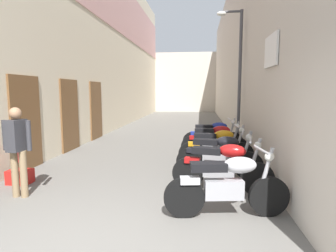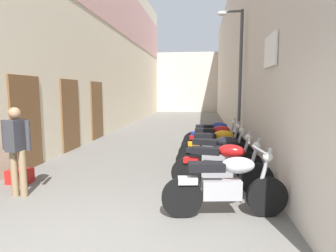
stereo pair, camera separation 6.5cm
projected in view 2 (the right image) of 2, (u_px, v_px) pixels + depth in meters
ground_plane at (169, 134)px, 12.07m from camera, size 38.51×38.51×0.00m
building_left at (116, 42)px, 13.82m from camera, size 0.45×22.51×8.45m
building_right at (235, 57)px, 13.26m from camera, size 0.45×22.51×6.93m
building_far_end at (188, 83)px, 25.78m from camera, size 8.39×2.00×5.27m
motorcycle_nearest at (226, 184)px, 4.04m from camera, size 1.84×0.58×1.04m
motorcycle_second at (221, 166)px, 5.04m from camera, size 1.84×0.58×1.04m
motorcycle_third at (218, 155)px, 5.91m from camera, size 1.83×0.58×1.04m
motorcycle_fourth at (216, 146)px, 6.79m from camera, size 1.85×0.58×1.04m
motorcycle_fifth at (215, 140)px, 7.67m from camera, size 1.85×0.58×1.04m
motorcycle_sixth at (214, 135)px, 8.50m from camera, size 1.85×0.58×1.04m
pedestrian_by_doorway at (17, 145)px, 4.80m from camera, size 0.52×0.35×1.57m
plastic_crate at (20, 176)px, 5.61m from camera, size 0.44×0.32×0.28m
umbrella_leaning at (18, 148)px, 5.69m from camera, size 0.20×0.35×0.97m
street_lamp at (237, 69)px, 8.56m from camera, size 0.79×0.18×4.28m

